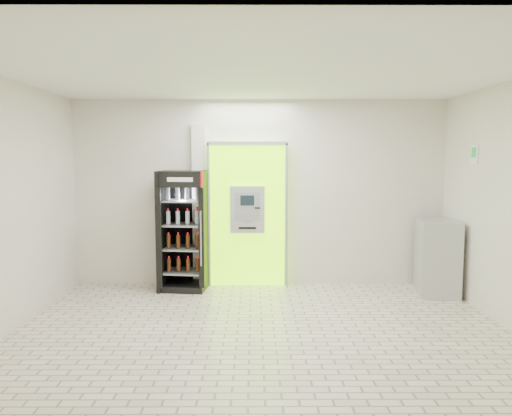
{
  "coord_description": "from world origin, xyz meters",
  "views": [
    {
      "loc": [
        -0.1,
        -5.59,
        2.1
      ],
      "look_at": [
        -0.07,
        1.2,
        1.39
      ],
      "focal_mm": 35.0,
      "sensor_mm": 36.0,
      "label": 1
    }
  ],
  "objects": [
    {
      "name": "beverage_cooler",
      "position": [
        -1.2,
        2.19,
        0.9
      ],
      "size": [
        0.77,
        0.71,
        1.87
      ],
      "rotation": [
        0.0,
        0.0,
        -0.11
      ],
      "color": "black",
      "rests_on": "ground"
    },
    {
      "name": "ground",
      "position": [
        0.0,
        0.0,
        0.0
      ],
      "size": [
        6.0,
        6.0,
        0.0
      ],
      "primitive_type": "plane",
      "color": "beige",
      "rests_on": "ground"
    },
    {
      "name": "pillar",
      "position": [
        -0.98,
        2.45,
        1.3
      ],
      "size": [
        0.22,
        0.11,
        2.6
      ],
      "color": "silver",
      "rests_on": "ground"
    },
    {
      "name": "atm_assembly",
      "position": [
        -0.2,
        2.41,
        1.17
      ],
      "size": [
        1.3,
        0.24,
        2.33
      ],
      "color": "#87EE00",
      "rests_on": "ground"
    },
    {
      "name": "exit_sign",
      "position": [
        2.99,
        1.4,
        2.12
      ],
      "size": [
        0.02,
        0.22,
        0.26
      ],
      "color": "white",
      "rests_on": "room_shell"
    },
    {
      "name": "steel_cabinet",
      "position": [
        2.71,
        1.9,
        0.57
      ],
      "size": [
        0.71,
        0.94,
        1.14
      ],
      "rotation": [
        0.0,
        0.0,
        -0.17
      ],
      "color": "#ACAFB4",
      "rests_on": "ground"
    },
    {
      "name": "room_shell",
      "position": [
        0.0,
        0.0,
        1.84
      ],
      "size": [
        6.0,
        6.0,
        6.0
      ],
      "color": "silver",
      "rests_on": "ground"
    }
  ]
}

